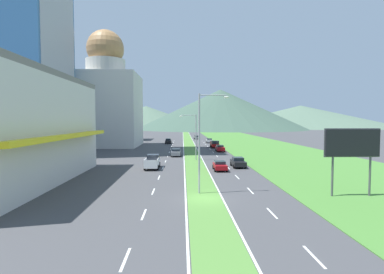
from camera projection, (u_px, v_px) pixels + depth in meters
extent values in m
plane|color=#424244|center=(204.00, 199.00, 28.63)|extent=(600.00, 600.00, 0.00)
cube|color=#518438|center=(189.00, 146.00, 88.50)|extent=(3.20, 240.00, 0.06)
cube|color=#477F33|center=(260.00, 145.00, 89.15)|extent=(24.00, 240.00, 0.06)
cube|color=silver|center=(125.00, 259.00, 16.24)|extent=(0.16, 2.80, 0.01)
cube|color=silver|center=(144.00, 214.00, 23.98)|extent=(0.16, 2.80, 0.01)
cube|color=silver|center=(153.00, 191.00, 31.71)|extent=(0.16, 2.80, 0.01)
cube|color=silver|center=(159.00, 177.00, 39.45)|extent=(0.16, 2.80, 0.01)
cube|color=silver|center=(163.00, 168.00, 47.19)|extent=(0.16, 2.80, 0.01)
cube|color=silver|center=(166.00, 161.00, 54.92)|extent=(0.16, 2.80, 0.01)
cube|color=silver|center=(168.00, 156.00, 62.66)|extent=(0.16, 2.80, 0.01)
cube|color=silver|center=(169.00, 152.00, 70.40)|extent=(0.16, 2.80, 0.01)
cube|color=silver|center=(171.00, 149.00, 78.13)|extent=(0.16, 2.80, 0.01)
cube|color=silver|center=(172.00, 147.00, 85.87)|extent=(0.16, 2.80, 0.01)
cube|color=silver|center=(173.00, 144.00, 93.60)|extent=(0.16, 2.80, 0.01)
cube|color=silver|center=(173.00, 143.00, 101.34)|extent=(0.16, 2.80, 0.01)
cube|color=silver|center=(174.00, 141.00, 109.08)|extent=(0.16, 2.80, 0.01)
cube|color=silver|center=(314.00, 256.00, 16.56)|extent=(0.16, 2.80, 0.01)
cube|color=silver|center=(272.00, 213.00, 24.30)|extent=(0.16, 2.80, 0.01)
cube|color=silver|center=(250.00, 191.00, 32.04)|extent=(0.16, 2.80, 0.01)
cube|color=silver|center=(237.00, 177.00, 39.77)|extent=(0.16, 2.80, 0.01)
cube|color=silver|center=(228.00, 168.00, 47.51)|extent=(0.16, 2.80, 0.01)
cube|color=silver|center=(222.00, 161.00, 55.24)|extent=(0.16, 2.80, 0.01)
cube|color=silver|center=(217.00, 156.00, 62.98)|extent=(0.16, 2.80, 0.01)
cube|color=silver|center=(213.00, 152.00, 70.72)|extent=(0.16, 2.80, 0.01)
cube|color=silver|center=(210.00, 149.00, 78.45)|extent=(0.16, 2.80, 0.01)
cube|color=silver|center=(208.00, 146.00, 86.19)|extent=(0.16, 2.80, 0.01)
cube|color=silver|center=(206.00, 144.00, 93.93)|extent=(0.16, 2.80, 0.01)
cube|color=silver|center=(204.00, 142.00, 101.66)|extent=(0.16, 2.80, 0.01)
cube|color=silver|center=(202.00, 141.00, 109.40)|extent=(0.16, 2.80, 0.01)
cube|color=silver|center=(183.00, 146.00, 88.45)|extent=(0.16, 240.00, 0.01)
cube|color=silver|center=(195.00, 146.00, 88.56)|extent=(0.16, 240.00, 0.01)
cube|color=yellow|center=(62.00, 137.00, 34.72)|extent=(2.82, 26.23, 0.66)
cube|color=silver|center=(106.00, 111.00, 87.05)|extent=(18.49, 18.49, 20.41)
cylinder|color=beige|center=(106.00, 67.00, 86.37)|extent=(10.93, 10.93, 4.16)
sphere|color=#B27F4C|center=(105.00, 49.00, 86.09)|extent=(10.41, 10.41, 10.41)
cube|color=#B7B2A8|center=(107.00, 112.00, 113.07)|extent=(14.12, 14.12, 21.17)
cone|color=#516B56|center=(146.00, 117.00, 324.60)|extent=(127.91, 127.91, 22.56)
cone|color=#3D5647|center=(220.00, 109.00, 252.52)|extent=(140.43, 140.43, 32.84)
cone|color=#516B56|center=(300.00, 116.00, 325.63)|extent=(192.43, 192.43, 23.14)
cylinder|color=#99999E|center=(199.00, 144.00, 30.41)|extent=(0.18, 0.18, 10.08)
cylinder|color=#99999E|center=(213.00, 95.00, 30.30)|extent=(2.73, 0.32, 0.10)
ellipsoid|color=silver|center=(226.00, 97.00, 30.46)|extent=(0.56, 0.28, 0.20)
cylinder|color=#99999E|center=(196.00, 137.00, 56.30)|extent=(0.18, 0.18, 8.50)
cylinder|color=#99999E|center=(189.00, 115.00, 55.96)|extent=(2.77, 0.25, 0.10)
ellipsoid|color=silver|center=(181.00, 116.00, 55.86)|extent=(0.56, 0.28, 0.20)
cylinder|color=#4C4C51|center=(332.00, 176.00, 29.45)|extent=(0.20, 0.20, 3.96)
cylinder|color=#4C4C51|center=(370.00, 176.00, 29.57)|extent=(0.20, 0.20, 3.96)
cube|color=black|center=(353.00, 143.00, 29.23)|extent=(5.29, 0.16, 2.59)
cube|color=#4C4C51|center=(352.00, 143.00, 29.35)|extent=(5.49, 0.08, 2.79)
cube|color=slate|center=(176.00, 153.00, 62.88)|extent=(1.85, 4.53, 0.74)
cube|color=black|center=(176.00, 150.00, 62.67)|extent=(1.59, 1.99, 0.48)
cylinder|color=black|center=(172.00, 154.00, 64.28)|extent=(0.22, 0.64, 0.64)
cylinder|color=black|center=(180.00, 154.00, 64.33)|extent=(0.22, 0.64, 0.64)
cylinder|color=black|center=(171.00, 155.00, 61.47)|extent=(0.22, 0.64, 0.64)
cylinder|color=black|center=(180.00, 155.00, 61.53)|extent=(0.22, 0.64, 0.64)
cube|color=black|center=(168.00, 141.00, 97.31)|extent=(1.80, 4.60, 0.76)
cube|color=black|center=(168.00, 139.00, 97.09)|extent=(1.54, 2.02, 0.53)
cylinder|color=black|center=(166.00, 142.00, 98.73)|extent=(0.22, 0.64, 0.64)
cylinder|color=black|center=(171.00, 142.00, 98.78)|extent=(0.22, 0.64, 0.64)
cylinder|color=black|center=(165.00, 143.00, 95.88)|extent=(0.22, 0.64, 0.64)
cylinder|color=black|center=(171.00, 143.00, 95.94)|extent=(0.22, 0.64, 0.64)
cube|color=#B2B2B7|center=(209.00, 141.00, 99.87)|extent=(1.82, 4.45, 0.72)
cube|color=black|center=(209.00, 139.00, 100.02)|extent=(1.57, 1.96, 0.42)
cylinder|color=black|center=(212.00, 142.00, 98.54)|extent=(0.22, 0.64, 0.64)
cylinder|color=black|center=(207.00, 142.00, 98.49)|extent=(0.22, 0.64, 0.64)
cylinder|color=black|center=(212.00, 142.00, 101.29)|extent=(0.22, 0.64, 0.64)
cylinder|color=black|center=(206.00, 142.00, 101.24)|extent=(0.22, 0.64, 0.64)
cube|color=maroon|center=(220.00, 149.00, 72.35)|extent=(1.80, 4.72, 0.77)
cube|color=black|center=(220.00, 146.00, 72.50)|extent=(1.55, 2.08, 0.43)
cylinder|color=black|center=(224.00, 151.00, 70.94)|extent=(0.22, 0.64, 0.64)
cylinder|color=black|center=(217.00, 151.00, 70.88)|extent=(0.22, 0.64, 0.64)
cylinder|color=black|center=(223.00, 150.00, 73.86)|extent=(0.22, 0.64, 0.64)
cylinder|color=black|center=(216.00, 150.00, 73.80)|extent=(0.22, 0.64, 0.64)
cube|color=slate|center=(197.00, 138.00, 119.66)|extent=(1.78, 4.52, 0.62)
cube|color=black|center=(197.00, 136.00, 119.81)|extent=(1.53, 1.99, 0.47)
cylinder|color=black|center=(199.00, 139.00, 118.31)|extent=(0.22, 0.64, 0.64)
cylinder|color=black|center=(195.00, 139.00, 118.25)|extent=(0.22, 0.64, 0.64)
cylinder|color=black|center=(199.00, 138.00, 121.10)|extent=(0.22, 0.64, 0.64)
cylinder|color=black|center=(194.00, 138.00, 121.05)|extent=(0.22, 0.64, 0.64)
cube|color=black|center=(238.00, 163.00, 48.21)|extent=(1.88, 4.55, 0.72)
cube|color=black|center=(238.00, 159.00, 48.36)|extent=(1.61, 2.00, 0.51)
cylinder|color=black|center=(246.00, 166.00, 46.85)|extent=(0.22, 0.64, 0.64)
cylinder|color=black|center=(234.00, 166.00, 46.79)|extent=(0.22, 0.64, 0.64)
cylinder|color=black|center=(242.00, 164.00, 49.67)|extent=(0.22, 0.64, 0.64)
cylinder|color=black|center=(231.00, 164.00, 49.61)|extent=(0.22, 0.64, 0.64)
cube|color=maroon|center=(220.00, 166.00, 45.02)|extent=(1.78, 4.17, 0.62)
cube|color=black|center=(220.00, 162.00, 45.15)|extent=(1.53, 1.83, 0.45)
cylinder|color=black|center=(227.00, 170.00, 43.77)|extent=(0.22, 0.64, 0.64)
cylinder|color=black|center=(215.00, 170.00, 43.72)|extent=(0.22, 0.64, 0.64)
cylinder|color=black|center=(224.00, 167.00, 46.35)|extent=(0.22, 0.64, 0.64)
cylinder|color=black|center=(213.00, 167.00, 46.30)|extent=(0.22, 0.64, 0.64)
cube|color=maroon|center=(215.00, 145.00, 82.11)|extent=(2.00, 5.40, 0.80)
cube|color=black|center=(215.00, 142.00, 80.47)|extent=(1.84, 2.00, 0.80)
cube|color=maroon|center=(218.00, 142.00, 83.21)|extent=(0.10, 3.20, 0.44)
cube|color=maroon|center=(211.00, 142.00, 83.15)|extent=(0.10, 3.20, 0.44)
cube|color=maroon|center=(214.00, 142.00, 84.72)|extent=(1.84, 0.10, 0.44)
cylinder|color=black|center=(219.00, 147.00, 80.55)|extent=(0.26, 0.80, 0.80)
cylinder|color=black|center=(212.00, 147.00, 80.49)|extent=(0.26, 0.80, 0.80)
cylinder|color=black|center=(217.00, 146.00, 83.78)|extent=(0.26, 0.80, 0.80)
cylinder|color=black|center=(210.00, 146.00, 83.72)|extent=(0.26, 0.80, 0.80)
cube|color=silver|center=(152.00, 163.00, 46.75)|extent=(2.00, 5.40, 0.80)
cube|color=black|center=(153.00, 157.00, 48.30)|extent=(1.84, 2.00, 0.80)
cube|color=silver|center=(145.00, 160.00, 45.58)|extent=(0.10, 3.20, 0.44)
cube|color=silver|center=(158.00, 160.00, 45.64)|extent=(0.10, 3.20, 0.44)
cube|color=silver|center=(150.00, 162.00, 44.07)|extent=(1.84, 0.10, 0.44)
cylinder|color=black|center=(147.00, 164.00, 48.35)|extent=(0.26, 0.80, 0.80)
cylinder|color=black|center=(159.00, 164.00, 48.41)|extent=(0.26, 0.80, 0.80)
cylinder|color=black|center=(145.00, 168.00, 45.12)|extent=(0.26, 0.80, 0.80)
cylinder|color=black|center=(158.00, 168.00, 45.18)|extent=(0.26, 0.80, 0.80)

